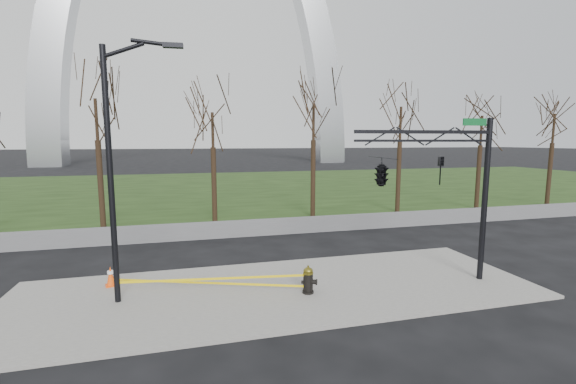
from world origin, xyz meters
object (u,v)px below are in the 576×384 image
object	(u,v)px
fire_hydrant	(308,280)
street_light	(117,157)
traffic_cone	(111,276)
traffic_signal_mast	(402,171)

from	to	relation	value
fire_hydrant	street_light	world-z (taller)	street_light
fire_hydrant	traffic_cone	world-z (taller)	fire_hydrant
street_light	traffic_signal_mast	xyz separation A→B (m)	(9.24, -0.90, -0.55)
fire_hydrant	traffic_cone	distance (m)	7.00
fire_hydrant	street_light	bearing A→B (deg)	-163.82
fire_hydrant	traffic_signal_mast	distance (m)	4.93
fire_hydrant	traffic_signal_mast	size ratio (longest dim) A/B	0.16
traffic_cone	traffic_signal_mast	world-z (taller)	traffic_signal_mast
fire_hydrant	traffic_cone	size ratio (longest dim) A/B	1.35
traffic_cone	fire_hydrant	bearing A→B (deg)	-19.97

